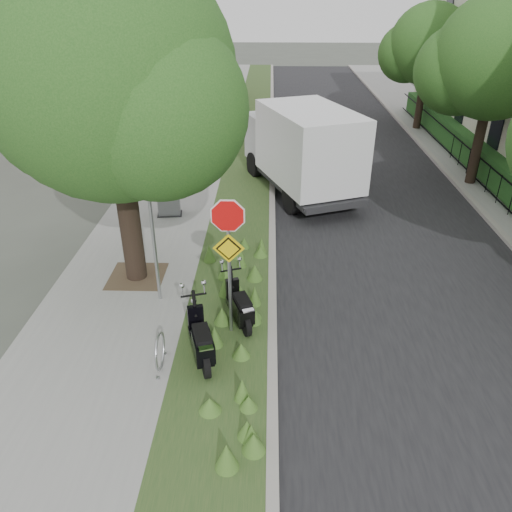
{
  "coord_description": "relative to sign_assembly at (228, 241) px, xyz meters",
  "views": [
    {
      "loc": [
        -0.61,
        -8.14,
        6.82
      ],
      "look_at": [
        -0.89,
        1.84,
        1.3
      ],
      "focal_mm": 35.0,
      "sensor_mm": 36.0,
      "label": 1
    }
  ],
  "objects": [
    {
      "name": "footpath_far",
      "position": [
        9.6,
        9.42,
        -2.27
      ],
      "size": [
        3.2,
        60.0,
        0.12
      ],
      "primitive_type": "cube",
      "color": "gray",
      "rests_on": "ground"
    },
    {
      "name": "far_tree_b",
      "position": [
        8.34,
        9.46,
        2.04
      ],
      "size": [
        4.83,
        4.31,
        6.56
      ],
      "color": "black",
      "rests_on": "ground"
    },
    {
      "name": "sidewalk_near",
      "position": [
        -2.85,
        9.42,
        -2.27
      ],
      "size": [
        3.5,
        60.0,
        0.12
      ],
      "primitive_type": "cube",
      "color": "gray",
      "rests_on": "ground"
    },
    {
      "name": "scooter_far",
      "position": [
        -0.5,
        -1.01,
        -1.79
      ],
      "size": [
        0.71,
        1.75,
        0.85
      ],
      "color": "black",
      "rests_on": "ground"
    },
    {
      "name": "brick_building",
      "position": [
        -8.1,
        21.42,
        1.88
      ],
      "size": [
        9.4,
        10.4,
        8.3
      ],
      "color": "maroon",
      "rests_on": "ground"
    },
    {
      "name": "verge",
      "position": [
        -0.1,
        9.42,
        -2.27
      ],
      "size": [
        2.0,
        60.0,
        0.12
      ],
      "primitive_type": "cube",
      "color": "#294A1F",
      "rests_on": "ground"
    },
    {
      "name": "ground",
      "position": [
        1.4,
        -0.58,
        -2.33
      ],
      "size": [
        120.0,
        120.0,
        0.0
      ],
      "primitive_type": "plane",
      "color": "#4C5147",
      "rests_on": "ground"
    },
    {
      "name": "bike_hoop",
      "position": [
        -1.3,
        -1.18,
        -1.83
      ],
      "size": [
        0.06,
        0.78,
        0.77
      ],
      "color": "#A5A8AD",
      "rests_on": "ground"
    },
    {
      "name": "kerb_far",
      "position": [
        7.9,
        9.42,
        -2.26
      ],
      "size": [
        0.2,
        60.0,
        0.13
      ],
      "primitive_type": "cube",
      "color": "#9E9991",
      "rests_on": "ground"
    },
    {
      "name": "bare_post",
      "position": [
        -1.8,
        1.22,
        -0.21
      ],
      "size": [
        0.08,
        0.08,
        4.0
      ],
      "color": "#A5A8AD",
      "rests_on": "ground"
    },
    {
      "name": "box_truck",
      "position": [
        1.92,
        8.47,
        -0.58
      ],
      "size": [
        4.22,
        6.32,
        2.67
      ],
      "color": "#262628",
      "rests_on": "ground"
    },
    {
      "name": "scooter_near",
      "position": [
        0.2,
        0.25,
        -1.83
      ],
      "size": [
        0.73,
        1.58,
        0.78
      ],
      "color": "black",
      "rests_on": "ground"
    },
    {
      "name": "sign_assembly",
      "position": [
        0.0,
        0.0,
        0.0
      ],
      "size": [
        0.94,
        0.08,
        3.22
      ],
      "color": "#A5A8AD",
      "rests_on": "ground"
    },
    {
      "name": "far_tree_c",
      "position": [
        8.34,
        17.46,
        1.63
      ],
      "size": [
        4.37,
        3.89,
        5.93
      ],
      "color": "black",
      "rests_on": "ground"
    },
    {
      "name": "road",
      "position": [
        4.4,
        9.42,
        -2.32
      ],
      "size": [
        7.0,
        60.0,
        0.01
      ],
      "primitive_type": "cube",
      "color": "black",
      "rests_on": "ground"
    },
    {
      "name": "street_tree_main",
      "position": [
        -2.68,
        2.28,
        2.48
      ],
      "size": [
        6.21,
        5.54,
        7.66
      ],
      "color": "black",
      "rests_on": "ground"
    },
    {
      "name": "kerb_near",
      "position": [
        0.9,
        9.42,
        -2.26
      ],
      "size": [
        0.2,
        60.0,
        0.13
      ],
      "primitive_type": "cube",
      "color": "#9E9991",
      "rests_on": "ground"
    },
    {
      "name": "hedge_far",
      "position": [
        9.3,
        9.42,
        -1.66
      ],
      "size": [
        1.0,
        24.0,
        1.1
      ],
      "primitive_type": "cube",
      "color": "#1A4017",
      "rests_on": "footpath_far"
    },
    {
      "name": "utility_cabinet",
      "position": [
        -2.45,
        6.13,
        -1.71
      ],
      "size": [
        0.84,
        0.62,
        1.04
      ],
      "color": "#262628",
      "rests_on": "ground"
    },
    {
      "name": "fence_far",
      "position": [
        8.6,
        9.42,
        -1.66
      ],
      "size": [
        0.04,
        24.0,
        1.0
      ],
      "color": "black",
      "rests_on": "ground"
    }
  ]
}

